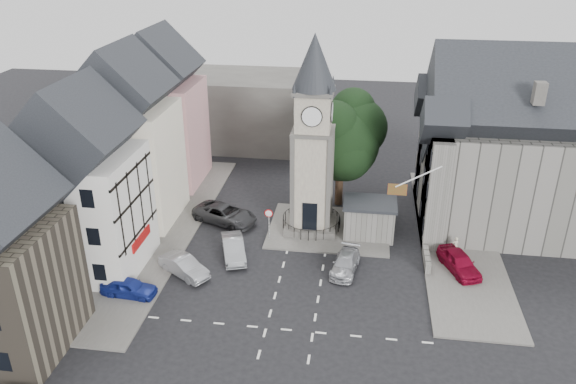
# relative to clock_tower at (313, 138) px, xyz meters

# --- Properties ---
(ground) EXTENTS (120.00, 120.00, 0.00)m
(ground) POSITION_rel_clock_tower_xyz_m (0.00, -7.99, -8.12)
(ground) COLOR black
(ground) RESTS_ON ground
(pavement_west) EXTENTS (6.00, 30.00, 0.14)m
(pavement_west) POSITION_rel_clock_tower_xyz_m (-12.50, -1.99, -8.05)
(pavement_west) COLOR #595651
(pavement_west) RESTS_ON ground
(pavement_east) EXTENTS (6.00, 26.00, 0.14)m
(pavement_east) POSITION_rel_clock_tower_xyz_m (12.00, 0.01, -8.05)
(pavement_east) COLOR #595651
(pavement_east) RESTS_ON ground
(central_island) EXTENTS (10.00, 8.00, 0.16)m
(central_island) POSITION_rel_clock_tower_xyz_m (1.50, 0.01, -8.04)
(central_island) COLOR #595651
(central_island) RESTS_ON ground
(road_markings) EXTENTS (20.00, 8.00, 0.01)m
(road_markings) POSITION_rel_clock_tower_xyz_m (0.00, -13.49, -8.12)
(road_markings) COLOR silver
(road_markings) RESTS_ON ground
(clock_tower) EXTENTS (4.86, 4.86, 16.25)m
(clock_tower) POSITION_rel_clock_tower_xyz_m (0.00, 0.00, 0.00)
(clock_tower) COLOR #4C4944
(clock_tower) RESTS_ON ground
(stone_shelter) EXTENTS (4.30, 3.30, 3.08)m
(stone_shelter) POSITION_rel_clock_tower_xyz_m (4.80, -0.49, -6.57)
(stone_shelter) COLOR slate
(stone_shelter) RESTS_ON ground
(town_tree) EXTENTS (7.20, 7.20, 10.80)m
(town_tree) POSITION_rel_clock_tower_xyz_m (2.00, 5.01, -1.15)
(town_tree) COLOR black
(town_tree) RESTS_ON ground
(warning_sign_post) EXTENTS (0.70, 0.19, 2.85)m
(warning_sign_post) POSITION_rel_clock_tower_xyz_m (-3.20, -2.56, -6.09)
(warning_sign_post) COLOR black
(warning_sign_post) RESTS_ON ground
(terrace_pink) EXTENTS (8.10, 7.60, 12.80)m
(terrace_pink) POSITION_rel_clock_tower_xyz_m (-15.50, 8.01, -1.54)
(terrace_pink) COLOR #C98A8D
(terrace_pink) RESTS_ON ground
(terrace_cream) EXTENTS (8.10, 7.60, 12.80)m
(terrace_cream) POSITION_rel_clock_tower_xyz_m (-15.50, 0.01, -1.54)
(terrace_cream) COLOR #F5E4CD
(terrace_cream) RESTS_ON ground
(terrace_tudor) EXTENTS (8.10, 7.60, 12.00)m
(terrace_tudor) POSITION_rel_clock_tower_xyz_m (-15.50, -7.99, -1.93)
(terrace_tudor) COLOR silver
(terrace_tudor) RESTS_ON ground
(backdrop_west) EXTENTS (20.00, 10.00, 8.00)m
(backdrop_west) POSITION_rel_clock_tower_xyz_m (-12.00, 20.01, -4.12)
(backdrop_west) COLOR #4C4944
(backdrop_west) RESTS_ON ground
(east_building) EXTENTS (14.40, 11.40, 12.60)m
(east_building) POSITION_rel_clock_tower_xyz_m (15.59, 3.01, -1.86)
(east_building) COLOR slate
(east_building) RESTS_ON ground
(east_boundary_wall) EXTENTS (0.40, 16.00, 0.90)m
(east_boundary_wall) POSITION_rel_clock_tower_xyz_m (9.20, 2.01, -7.67)
(east_boundary_wall) COLOR slate
(east_boundary_wall) RESTS_ON ground
(flagpole) EXTENTS (3.68, 0.10, 2.74)m
(flagpole) POSITION_rel_clock_tower_xyz_m (8.00, -3.99, -1.12)
(flagpole) COLOR white
(flagpole) RESTS_ON ground
(car_west_blue) EXTENTS (3.98, 1.81, 1.33)m
(car_west_blue) POSITION_rel_clock_tower_xyz_m (-11.50, -11.36, -7.46)
(car_west_blue) COLOR navy
(car_west_blue) RESTS_ON ground
(car_west_silver) EXTENTS (4.39, 3.56, 1.41)m
(car_west_silver) POSITION_rel_clock_tower_xyz_m (-8.52, -8.31, -7.42)
(car_west_silver) COLOR #95979C
(car_west_silver) RESTS_ON ground
(car_west_grey) EXTENTS (6.26, 4.52, 1.58)m
(car_west_grey) POSITION_rel_clock_tower_xyz_m (-7.50, 0.01, -7.33)
(car_west_grey) COLOR #2E2F31
(car_west_grey) RESTS_ON ground
(car_island_silver) EXTENTS (2.95, 4.78, 1.49)m
(car_island_silver) POSITION_rel_clock_tower_xyz_m (-5.50, -5.37, -7.38)
(car_island_silver) COLOR #909498
(car_island_silver) RESTS_ON ground
(car_island_east) EXTENTS (2.39, 4.49, 1.24)m
(car_island_east) POSITION_rel_clock_tower_xyz_m (3.16, -6.13, -7.50)
(car_island_east) COLOR #A2A4AA
(car_island_east) RESTS_ON ground
(car_east_red) EXTENTS (3.28, 4.79, 1.51)m
(car_east_red) POSITION_rel_clock_tower_xyz_m (11.50, -4.99, -7.36)
(car_east_red) COLOR maroon
(car_east_red) RESTS_ON ground
(pedestrian) EXTENTS (0.64, 0.51, 1.52)m
(pedestrian) POSITION_rel_clock_tower_xyz_m (11.50, -2.62, -7.36)
(pedestrian) COLOR beige
(pedestrian) RESTS_ON ground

